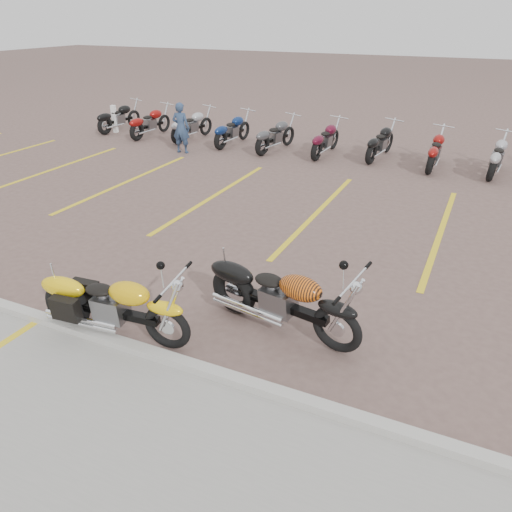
# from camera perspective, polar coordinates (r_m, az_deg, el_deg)

# --- Properties ---
(ground) EXTENTS (100.00, 100.00, 0.00)m
(ground) POSITION_cam_1_polar(r_m,az_deg,el_deg) (8.20, -2.07, -4.21)
(ground) COLOR #6F564F
(ground) RESTS_ON ground
(curb) EXTENTS (60.00, 0.18, 0.12)m
(curb) POSITION_cam_1_polar(r_m,az_deg,el_deg) (6.75, -9.96, -11.51)
(curb) COLOR #ADAAA3
(curb) RESTS_ON ground
(parking_stripes) EXTENTS (38.00, 5.50, 0.01)m
(parking_stripes) POSITION_cam_1_polar(r_m,az_deg,el_deg) (11.55, 7.02, 4.97)
(parking_stripes) COLOR gold
(parking_stripes) RESTS_ON ground
(yellow_cruiser) EXTENTS (2.33, 0.41, 0.96)m
(yellow_cruiser) POSITION_cam_1_polar(r_m,az_deg,el_deg) (7.20, -16.16, -5.63)
(yellow_cruiser) COLOR black
(yellow_cruiser) RESTS_ON ground
(flame_cruiser) EXTENTS (2.45, 0.60, 1.01)m
(flame_cruiser) POSITION_cam_1_polar(r_m,az_deg,el_deg) (7.06, 2.75, -4.89)
(flame_cruiser) COLOR black
(flame_cruiser) RESTS_ON ground
(person_a) EXTENTS (0.62, 0.44, 1.59)m
(person_a) POSITION_cam_1_polar(r_m,az_deg,el_deg) (16.59, -8.57, 14.28)
(person_a) COLOR navy
(person_a) RESTS_ON ground
(bollard) EXTENTS (0.16, 0.16, 1.00)m
(bollard) POSITION_cam_1_polar(r_m,az_deg,el_deg) (20.14, -15.88, 14.83)
(bollard) COLOR white
(bollard) RESTS_ON ground
(bg_bike_row) EXTENTS (17.30, 2.05, 1.10)m
(bg_bike_row) POSITION_cam_1_polar(r_m,az_deg,el_deg) (16.35, 7.98, 13.26)
(bg_bike_row) COLOR black
(bg_bike_row) RESTS_ON ground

